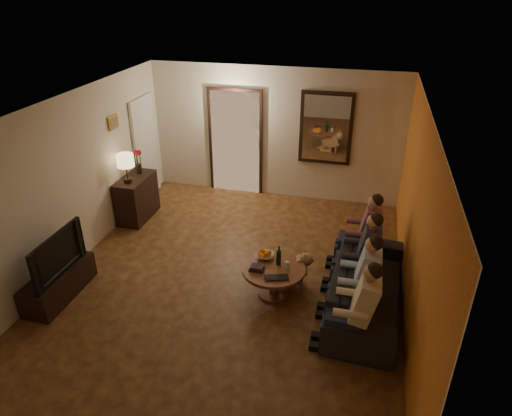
% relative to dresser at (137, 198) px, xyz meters
% --- Properties ---
extents(floor, '(5.00, 6.00, 0.01)m').
position_rel_dresser_xyz_m(floor, '(2.25, -1.36, -0.41)').
color(floor, '#411D11').
rests_on(floor, ground).
extents(ceiling, '(5.00, 6.00, 0.01)m').
position_rel_dresser_xyz_m(ceiling, '(2.25, -1.36, 2.19)').
color(ceiling, white).
rests_on(ceiling, back_wall).
extents(back_wall, '(5.00, 0.02, 2.60)m').
position_rel_dresser_xyz_m(back_wall, '(2.25, 1.64, 0.89)').
color(back_wall, beige).
rests_on(back_wall, floor).
extents(front_wall, '(5.00, 0.02, 2.60)m').
position_rel_dresser_xyz_m(front_wall, '(2.25, -4.36, 0.89)').
color(front_wall, beige).
rests_on(front_wall, floor).
extents(left_wall, '(0.02, 6.00, 2.60)m').
position_rel_dresser_xyz_m(left_wall, '(-0.25, -1.36, 0.89)').
color(left_wall, beige).
rests_on(left_wall, floor).
extents(right_wall, '(0.02, 6.00, 2.60)m').
position_rel_dresser_xyz_m(right_wall, '(4.75, -1.36, 0.89)').
color(right_wall, beige).
rests_on(right_wall, floor).
extents(orange_accent, '(0.01, 6.00, 2.60)m').
position_rel_dresser_xyz_m(orange_accent, '(4.74, -1.36, 0.89)').
color(orange_accent, '#C54F21').
rests_on(orange_accent, right_wall).
extents(kitchen_doorway, '(1.00, 0.06, 2.10)m').
position_rel_dresser_xyz_m(kitchen_doorway, '(1.45, 1.62, 0.64)').
color(kitchen_doorway, '#FFE0A5').
rests_on(kitchen_doorway, floor).
extents(door_trim, '(1.12, 0.04, 2.22)m').
position_rel_dresser_xyz_m(door_trim, '(1.45, 1.61, 0.64)').
color(door_trim, black).
rests_on(door_trim, floor).
extents(fridge_glimpse, '(0.45, 0.03, 1.70)m').
position_rel_dresser_xyz_m(fridge_glimpse, '(1.70, 1.63, 0.49)').
color(fridge_glimpse, silver).
rests_on(fridge_glimpse, floor).
extents(mirror_frame, '(1.00, 0.05, 1.40)m').
position_rel_dresser_xyz_m(mirror_frame, '(3.25, 1.60, 1.09)').
color(mirror_frame, black).
rests_on(mirror_frame, back_wall).
extents(mirror_glass, '(0.86, 0.02, 1.26)m').
position_rel_dresser_xyz_m(mirror_glass, '(3.25, 1.57, 1.09)').
color(mirror_glass, white).
rests_on(mirror_glass, back_wall).
extents(white_door, '(0.06, 0.85, 2.04)m').
position_rel_dresser_xyz_m(white_door, '(-0.21, 0.94, 0.61)').
color(white_door, white).
rests_on(white_door, floor).
extents(framed_art, '(0.03, 0.28, 0.24)m').
position_rel_dresser_xyz_m(framed_art, '(-0.22, -0.06, 1.44)').
color(framed_art, '#B28C33').
rests_on(framed_art, left_wall).
extents(art_canvas, '(0.01, 0.22, 0.18)m').
position_rel_dresser_xyz_m(art_canvas, '(-0.21, -0.06, 1.44)').
color(art_canvas, brown).
rests_on(art_canvas, left_wall).
extents(dresser, '(0.45, 0.92, 0.81)m').
position_rel_dresser_xyz_m(dresser, '(0.00, 0.00, 0.00)').
color(dresser, black).
rests_on(dresser, floor).
extents(table_lamp, '(0.30, 0.30, 0.54)m').
position_rel_dresser_xyz_m(table_lamp, '(0.00, -0.22, 0.68)').
color(table_lamp, beige).
rests_on(table_lamp, dresser).
extents(flower_vase, '(0.14, 0.14, 0.44)m').
position_rel_dresser_xyz_m(flower_vase, '(0.00, 0.22, 0.63)').
color(flower_vase, red).
rests_on(flower_vase, dresser).
extents(tv_stand, '(0.45, 1.18, 0.39)m').
position_rel_dresser_xyz_m(tv_stand, '(0.00, -2.42, -0.21)').
color(tv_stand, black).
rests_on(tv_stand, floor).
extents(tv, '(1.08, 0.14, 0.62)m').
position_rel_dresser_xyz_m(tv, '(0.00, -2.42, 0.30)').
color(tv, black).
rests_on(tv, tv_stand).
extents(sofa, '(2.32, 1.02, 0.66)m').
position_rel_dresser_xyz_m(sofa, '(4.24, -1.60, -0.08)').
color(sofa, black).
rests_on(sofa, floor).
extents(person_a, '(0.60, 0.40, 1.20)m').
position_rel_dresser_xyz_m(person_a, '(4.14, -2.50, 0.19)').
color(person_a, tan).
rests_on(person_a, sofa).
extents(person_b, '(0.60, 0.40, 1.20)m').
position_rel_dresser_xyz_m(person_b, '(4.14, -1.90, 0.19)').
color(person_b, tan).
rests_on(person_b, sofa).
extents(person_c, '(0.60, 0.40, 1.20)m').
position_rel_dresser_xyz_m(person_c, '(4.14, -1.30, 0.19)').
color(person_c, tan).
rests_on(person_c, sofa).
extents(person_d, '(0.60, 0.40, 1.20)m').
position_rel_dresser_xyz_m(person_d, '(4.14, -0.70, 0.19)').
color(person_d, tan).
rests_on(person_d, sofa).
extents(dog, '(0.59, 0.34, 0.56)m').
position_rel_dresser_xyz_m(dog, '(3.14, -1.35, -0.13)').
color(dog, '#A67B4C').
rests_on(dog, floor).
extents(coffee_table, '(1.05, 1.05, 0.45)m').
position_rel_dresser_xyz_m(coffee_table, '(2.95, -1.64, -0.18)').
color(coffee_table, brown).
rests_on(coffee_table, floor).
extents(bowl, '(0.26, 0.26, 0.06)m').
position_rel_dresser_xyz_m(bowl, '(2.77, -1.42, 0.07)').
color(bowl, white).
rests_on(bowl, coffee_table).
extents(oranges, '(0.20, 0.20, 0.08)m').
position_rel_dresser_xyz_m(oranges, '(2.77, -1.42, 0.14)').
color(oranges, orange).
rests_on(oranges, bowl).
extents(wine_bottle, '(0.07, 0.07, 0.31)m').
position_rel_dresser_xyz_m(wine_bottle, '(3.00, -1.54, 0.20)').
color(wine_bottle, black).
rests_on(wine_bottle, coffee_table).
extents(wine_glass, '(0.06, 0.06, 0.10)m').
position_rel_dresser_xyz_m(wine_glass, '(3.13, -1.59, 0.09)').
color(wine_glass, silver).
rests_on(wine_glass, coffee_table).
extents(book_stack, '(0.20, 0.15, 0.07)m').
position_rel_dresser_xyz_m(book_stack, '(2.73, -1.74, 0.08)').
color(book_stack, black).
rests_on(book_stack, coffee_table).
extents(laptop, '(0.38, 0.30, 0.03)m').
position_rel_dresser_xyz_m(laptop, '(3.05, -1.92, 0.06)').
color(laptop, black).
rests_on(laptop, coffee_table).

